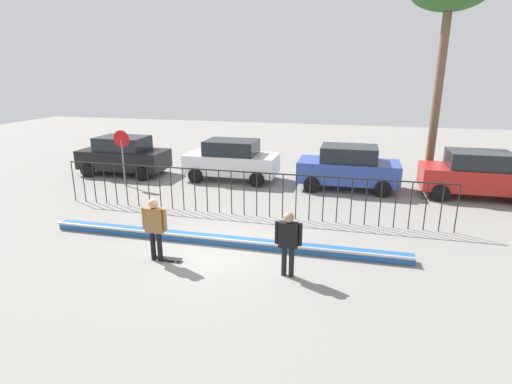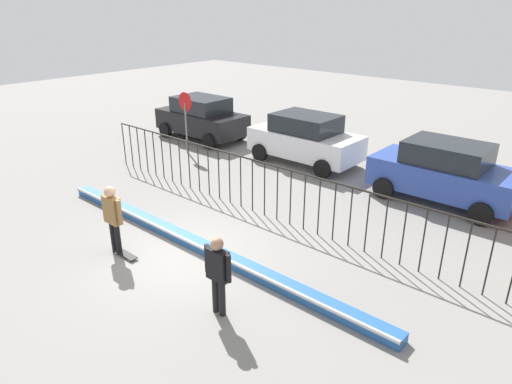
{
  "view_description": "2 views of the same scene",
  "coord_description": "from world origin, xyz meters",
  "px_view_note": "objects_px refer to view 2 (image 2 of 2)",
  "views": [
    {
      "loc": [
        3.74,
        -10.27,
        4.98
      ],
      "look_at": [
        0.57,
        2.54,
        1.05
      ],
      "focal_mm": 28.51,
      "sensor_mm": 36.0,
      "label": 1
    },
    {
      "loc": [
        7.78,
        -6.25,
        5.73
      ],
      "look_at": [
        0.45,
        2.15,
        1.13
      ],
      "focal_mm": 32.0,
      "sensor_mm": 36.0,
      "label": 2
    }
  ],
  "objects_px": {
    "parked_car_black": "(202,118)",
    "skateboard": "(125,254)",
    "skateboarder": "(112,214)",
    "parked_car_blue": "(444,172)",
    "camera_operator": "(218,269)",
    "parked_car_white": "(305,138)",
    "stop_sign": "(186,114)"
  },
  "relations": [
    {
      "from": "skateboarder",
      "to": "parked_car_white",
      "type": "bearing_deg",
      "value": 120.27
    },
    {
      "from": "parked_car_white",
      "to": "parked_car_blue",
      "type": "relative_size",
      "value": 1.0
    },
    {
      "from": "skateboarder",
      "to": "skateboard",
      "type": "height_order",
      "value": "skateboarder"
    },
    {
      "from": "parked_car_white",
      "to": "parked_car_blue",
      "type": "height_order",
      "value": "same"
    },
    {
      "from": "camera_operator",
      "to": "parked_car_blue",
      "type": "relative_size",
      "value": 0.39
    },
    {
      "from": "skateboard",
      "to": "parked_car_black",
      "type": "distance_m",
      "value": 10.64
    },
    {
      "from": "camera_operator",
      "to": "parked_car_blue",
      "type": "xyz_separation_m",
      "value": [
        1.21,
        8.51,
        -0.05
      ]
    },
    {
      "from": "skateboard",
      "to": "parked_car_white",
      "type": "distance_m",
      "value": 8.81
    },
    {
      "from": "camera_operator",
      "to": "parked_car_black",
      "type": "bearing_deg",
      "value": -36.43
    },
    {
      "from": "skateboarder",
      "to": "parked_car_blue",
      "type": "distance_m",
      "value": 9.77
    },
    {
      "from": "skateboarder",
      "to": "parked_car_blue",
      "type": "height_order",
      "value": "parked_car_blue"
    },
    {
      "from": "parked_car_blue",
      "to": "stop_sign",
      "type": "bearing_deg",
      "value": -171.15
    },
    {
      "from": "skateboard",
      "to": "stop_sign",
      "type": "height_order",
      "value": "stop_sign"
    },
    {
      "from": "parked_car_blue",
      "to": "skateboard",
      "type": "bearing_deg",
      "value": -120.22
    },
    {
      "from": "parked_car_black",
      "to": "parked_car_white",
      "type": "height_order",
      "value": "same"
    },
    {
      "from": "parked_car_black",
      "to": "skateboarder",
      "type": "bearing_deg",
      "value": -55.79
    },
    {
      "from": "parked_car_white",
      "to": "stop_sign",
      "type": "height_order",
      "value": "stop_sign"
    },
    {
      "from": "parked_car_black",
      "to": "skateboard",
      "type": "bearing_deg",
      "value": -54.41
    },
    {
      "from": "skateboarder",
      "to": "parked_car_blue",
      "type": "xyz_separation_m",
      "value": [
        4.84,
        8.49,
        -0.09
      ]
    },
    {
      "from": "parked_car_black",
      "to": "stop_sign",
      "type": "height_order",
      "value": "stop_sign"
    },
    {
      "from": "parked_car_black",
      "to": "stop_sign",
      "type": "distance_m",
      "value": 2.28
    },
    {
      "from": "skateboard",
      "to": "parked_car_white",
      "type": "height_order",
      "value": "parked_car_white"
    },
    {
      "from": "skateboard",
      "to": "parked_car_blue",
      "type": "bearing_deg",
      "value": 41.25
    },
    {
      "from": "skateboard",
      "to": "camera_operator",
      "type": "relative_size",
      "value": 0.47
    },
    {
      "from": "parked_car_white",
      "to": "stop_sign",
      "type": "bearing_deg",
      "value": -158.66
    },
    {
      "from": "parked_car_black",
      "to": "parked_car_blue",
      "type": "height_order",
      "value": "same"
    },
    {
      "from": "camera_operator",
      "to": "parked_car_white",
      "type": "height_order",
      "value": "parked_car_white"
    },
    {
      "from": "skateboarder",
      "to": "skateboard",
      "type": "xyz_separation_m",
      "value": [
        0.3,
        0.03,
        -1.0
      ]
    },
    {
      "from": "parked_car_white",
      "to": "camera_operator",
      "type": "bearing_deg",
      "value": -69.06
    },
    {
      "from": "parked_car_blue",
      "to": "stop_sign",
      "type": "relative_size",
      "value": 1.72
    },
    {
      "from": "skateboarder",
      "to": "parked_car_black",
      "type": "bearing_deg",
      "value": 152.33
    },
    {
      "from": "skateboard",
      "to": "parked_car_white",
      "type": "bearing_deg",
      "value": 75.01
    }
  ]
}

